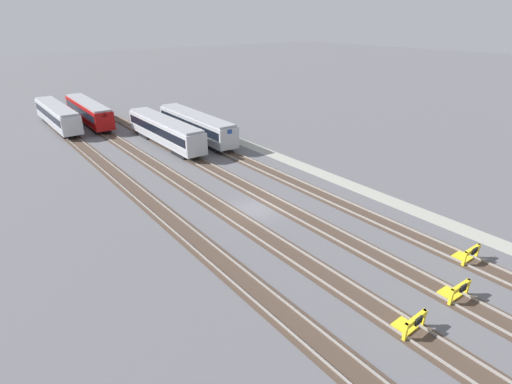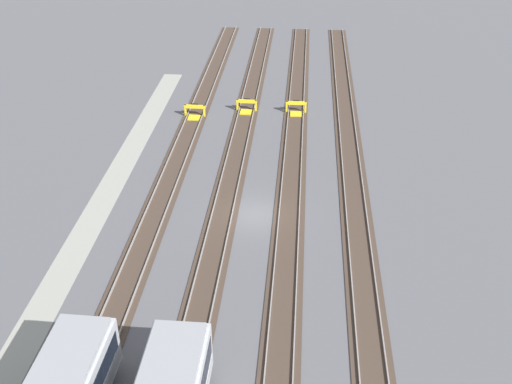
% 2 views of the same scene
% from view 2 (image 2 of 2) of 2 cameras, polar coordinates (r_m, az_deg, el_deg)
% --- Properties ---
extents(ground_plane, '(400.00, 400.00, 0.00)m').
position_cam_2_polar(ground_plane, '(42.81, -0.02, -2.19)').
color(ground_plane, '#5B5B60').
extents(service_walkway, '(54.00, 2.00, 0.01)m').
position_cam_2_polar(service_walkway, '(45.08, -14.72, -1.44)').
color(service_walkway, '#9E9E93').
rests_on(service_walkway, ground).
extents(rail_track_nearest, '(90.00, 2.24, 0.21)m').
position_cam_2_polar(rail_track_nearest, '(43.87, -9.40, -1.68)').
color(rail_track_nearest, '#47382D').
rests_on(rail_track_nearest, ground).
extents(rail_track_near_inner, '(90.00, 2.24, 0.21)m').
position_cam_2_polar(rail_track_near_inner, '(43.02, -3.20, -1.99)').
color(rail_track_near_inner, '#47382D').
rests_on(rail_track_near_inner, ground).
extents(rail_track_middle, '(90.00, 2.24, 0.21)m').
position_cam_2_polar(rail_track_middle, '(42.69, 3.18, -2.29)').
color(rail_track_middle, '#47382D').
rests_on(rail_track_middle, ground).
extents(rail_track_far_inner, '(90.00, 2.24, 0.21)m').
position_cam_2_polar(rail_track_far_inner, '(42.89, 9.58, -2.56)').
color(rail_track_far_inner, '#47382D').
rests_on(rail_track_far_inner, ground).
extents(bumper_stop_nearest_track, '(1.35, 2.00, 1.22)m').
position_cam_2_polar(bumper_stop_nearest_track, '(57.35, -5.89, 7.55)').
color(bumper_stop_nearest_track, yellow).
rests_on(bumper_stop_nearest_track, ground).
extents(bumper_stop_near_inner_track, '(1.37, 2.01, 1.22)m').
position_cam_2_polar(bumper_stop_near_inner_track, '(58.21, -0.93, 8.10)').
color(bumper_stop_near_inner_track, yellow).
rests_on(bumper_stop_near_inner_track, ground).
extents(bumper_stop_middle_track, '(1.36, 2.01, 1.22)m').
position_cam_2_polar(bumper_stop_middle_track, '(57.95, 3.84, 7.91)').
color(bumper_stop_middle_track, yellow).
rests_on(bumper_stop_middle_track, ground).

